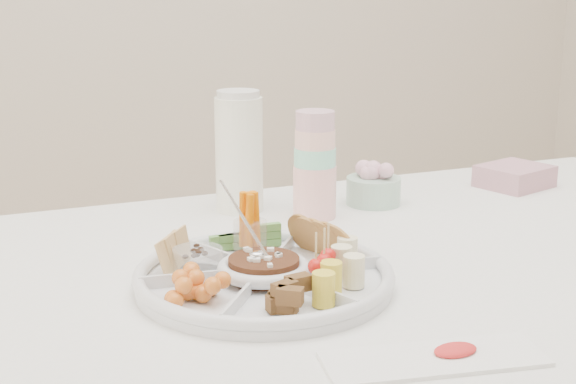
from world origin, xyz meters
name	(u,v)px	position (x,y,z in m)	size (l,w,h in m)	color
party_tray	(264,273)	(-0.31, -0.04, 0.78)	(0.38, 0.38, 0.04)	white
bean_dip	(264,268)	(-0.31, -0.04, 0.79)	(0.11, 0.11, 0.04)	#351D14
tortillas	(324,240)	(-0.19, 0.01, 0.80)	(0.09, 0.09, 0.05)	olive
carrot_cucumber	(246,222)	(-0.29, 0.09, 0.82)	(0.11, 0.11, 0.10)	orange
pita_raisins	(182,251)	(-0.41, 0.04, 0.80)	(0.11, 0.11, 0.06)	#EDC865
cherries	(194,287)	(-0.43, -0.09, 0.79)	(0.11, 0.11, 0.04)	orange
granola_chunks	(285,297)	(-0.33, -0.17, 0.79)	(0.09, 0.09, 0.04)	#452A14
banana_tomato	(351,257)	(-0.21, -0.12, 0.82)	(0.10, 0.10, 0.08)	#F7ED64
cup_stack	(315,159)	(-0.09, 0.27, 0.87)	(0.08, 0.08, 0.23)	white
thermos	(239,150)	(-0.21, 0.37, 0.88)	(0.09, 0.09, 0.24)	white
flower_bowl	(374,184)	(0.06, 0.31, 0.80)	(0.11, 0.11, 0.08)	#82B19B
napkin_stack	(515,176)	(0.42, 0.31, 0.78)	(0.14, 0.12, 0.05)	#BF8695
placemat	(434,359)	(-0.21, -0.34, 0.76)	(0.27, 0.09, 0.01)	white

